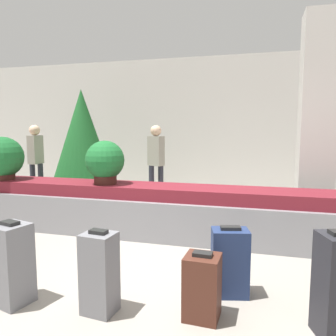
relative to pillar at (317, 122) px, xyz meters
name	(u,v)px	position (x,y,z in m)	size (l,w,h in m)	color
ground_plane	(130,281)	(-2.04, -2.53, -1.60)	(18.00, 18.00, 0.00)	gray
back_wall	(207,125)	(-2.04, 2.50, 0.00)	(18.00, 0.06, 3.20)	beige
carousel	(168,212)	(-2.04, -1.09, -1.26)	(8.99, 0.78, 0.71)	gray
pillar	(317,122)	(0.00, 0.00, 0.00)	(0.50, 0.50, 3.20)	beige
suitcase_0	(12,264)	(-2.84, -3.18, -1.25)	(0.33, 0.33, 0.72)	slate
suitcase_2	(202,287)	(-1.25, -2.97, -1.34)	(0.28, 0.27, 0.54)	#472319
suitcase_3	(99,273)	(-2.06, -3.11, -1.27)	(0.28, 0.25, 0.69)	slate
suitcase_5	(230,262)	(-1.07, -2.55, -1.30)	(0.36, 0.29, 0.63)	navy
potted_plant_0	(3,158)	(-4.66, -1.20, -0.56)	(0.63, 0.63, 0.67)	#381914
potted_plant_1	(105,162)	(-2.95, -1.16, -0.57)	(0.56, 0.56, 0.62)	#381914
traveler_0	(36,156)	(-5.41, 0.56, -0.67)	(0.31, 0.32, 1.58)	#282833
traveler_1	(156,157)	(-2.84, 0.93, -0.67)	(0.37, 0.30, 1.57)	#282833
decorated_tree	(82,143)	(-4.17, 0.35, -0.38)	(1.36, 1.36, 2.26)	#4C331E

